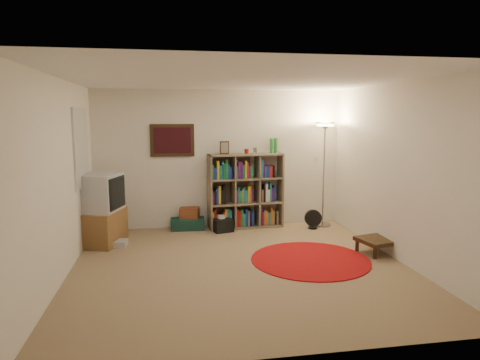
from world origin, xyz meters
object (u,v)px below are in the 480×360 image
(bookshelf, at_px, (244,192))
(floor_lamp, at_px, (325,140))
(floor_fan, at_px, (313,219))
(tv_stand, at_px, (102,210))
(suitcase, at_px, (188,224))
(side_table, at_px, (377,241))

(bookshelf, bearing_deg, floor_lamp, -11.28)
(bookshelf, bearing_deg, floor_fan, -21.09)
(floor_lamp, distance_m, tv_stand, 4.05)
(bookshelf, distance_m, suitcase, 1.18)
(side_table, bearing_deg, suitcase, 145.12)
(floor_lamp, height_order, side_table, floor_lamp)
(bookshelf, distance_m, floor_lamp, 1.74)
(bookshelf, distance_m, tv_stand, 2.51)
(bookshelf, height_order, floor_lamp, floor_lamp)
(floor_fan, distance_m, tv_stand, 3.66)
(bookshelf, xyz_separation_m, suitcase, (-1.04, 0.03, -0.56))
(floor_lamp, bearing_deg, bookshelf, 173.61)
(floor_lamp, relative_size, side_table, 3.21)
(floor_lamp, distance_m, floor_fan, 1.45)
(floor_fan, height_order, side_table, floor_fan)
(floor_fan, bearing_deg, floor_lamp, 43.52)
(bookshelf, relative_size, floor_lamp, 0.84)
(floor_lamp, relative_size, suitcase, 3.14)
(side_table, bearing_deg, tv_stand, 163.83)
(tv_stand, xyz_separation_m, side_table, (4.09, -1.19, -0.36))
(floor_lamp, relative_size, tv_stand, 1.70)
(floor_fan, relative_size, tv_stand, 0.31)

